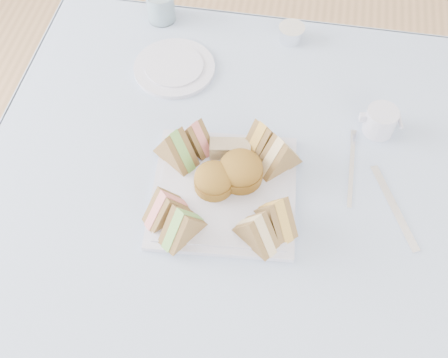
% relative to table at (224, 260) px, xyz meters
% --- Properties ---
extents(floor, '(4.00, 4.00, 0.00)m').
position_rel_table_xyz_m(floor, '(0.00, 0.00, -0.37)').
color(floor, '#9E7751').
rests_on(floor, ground).
extents(table, '(0.90, 0.90, 0.74)m').
position_rel_table_xyz_m(table, '(0.00, 0.00, 0.00)').
color(table, brown).
rests_on(table, floor).
extents(tablecloth, '(1.02, 1.02, 0.01)m').
position_rel_table_xyz_m(tablecloth, '(0.00, 0.00, 0.37)').
color(tablecloth, '#A1B8E6').
rests_on(tablecloth, table).
extents(serving_plate, '(0.31, 0.31, 0.01)m').
position_rel_table_xyz_m(serving_plate, '(0.00, -0.03, 0.38)').
color(serving_plate, silver).
rests_on(serving_plate, tablecloth).
extents(sandwich_fl_a, '(0.09, 0.09, 0.08)m').
position_rel_table_xyz_m(sandwich_fl_a, '(-0.09, -0.11, 0.43)').
color(sandwich_fl_a, olive).
rests_on(sandwich_fl_a, serving_plate).
extents(sandwich_fl_b, '(0.09, 0.10, 0.08)m').
position_rel_table_xyz_m(sandwich_fl_b, '(-0.05, -0.14, 0.43)').
color(sandwich_fl_b, olive).
rests_on(sandwich_fl_b, serving_plate).
extents(sandwich_fr_a, '(0.09, 0.10, 0.08)m').
position_rel_table_xyz_m(sandwich_fr_a, '(0.11, -0.09, 0.43)').
color(sandwich_fr_a, olive).
rests_on(sandwich_fr_a, serving_plate).
extents(sandwich_fr_b, '(0.10, 0.09, 0.08)m').
position_rel_table_xyz_m(sandwich_fr_b, '(0.08, -0.13, 0.43)').
color(sandwich_fr_b, olive).
rests_on(sandwich_fr_b, serving_plate).
extents(sandwich_bl_a, '(0.11, 0.09, 0.09)m').
position_rel_table_xyz_m(sandwich_bl_a, '(-0.11, 0.03, 0.43)').
color(sandwich_bl_a, olive).
rests_on(sandwich_bl_a, serving_plate).
extents(sandwich_bl_b, '(0.09, 0.08, 0.08)m').
position_rel_table_xyz_m(sandwich_bl_b, '(-0.07, 0.07, 0.43)').
color(sandwich_bl_b, olive).
rests_on(sandwich_bl_b, serving_plate).
extents(sandwich_br_a, '(0.10, 0.10, 0.09)m').
position_rel_table_xyz_m(sandwich_br_a, '(0.10, 0.05, 0.43)').
color(sandwich_br_a, olive).
rests_on(sandwich_br_a, serving_plate).
extents(sandwich_br_b, '(0.09, 0.10, 0.09)m').
position_rel_table_xyz_m(sandwich_br_b, '(0.06, 0.08, 0.43)').
color(sandwich_br_b, olive).
rests_on(sandwich_br_b, serving_plate).
extents(scone_left, '(0.08, 0.08, 0.05)m').
position_rel_table_xyz_m(scone_left, '(-0.02, -0.03, 0.41)').
color(scone_left, brown).
rests_on(scone_left, serving_plate).
extents(scone_right, '(0.12, 0.12, 0.06)m').
position_rel_table_xyz_m(scone_right, '(0.03, 0.00, 0.42)').
color(scone_right, brown).
rests_on(scone_right, serving_plate).
extents(pastry_slice, '(0.09, 0.04, 0.04)m').
position_rel_table_xyz_m(pastry_slice, '(0.00, 0.06, 0.41)').
color(pastry_slice, '#E1BD89').
rests_on(pastry_slice, serving_plate).
extents(side_plate, '(0.22, 0.22, 0.01)m').
position_rel_table_xyz_m(side_plate, '(-0.17, 0.29, 0.38)').
color(side_plate, silver).
rests_on(side_plate, tablecloth).
extents(water_glass, '(0.08, 0.08, 0.10)m').
position_rel_table_xyz_m(water_glass, '(-0.24, 0.46, 0.43)').
color(water_glass, white).
rests_on(water_glass, tablecloth).
extents(tea_strainer, '(0.08, 0.08, 0.04)m').
position_rel_table_xyz_m(tea_strainer, '(0.09, 0.43, 0.39)').
color(tea_strainer, white).
rests_on(tea_strainer, tablecloth).
extents(knife, '(0.10, 0.19, 0.00)m').
position_rel_table_xyz_m(knife, '(0.34, -0.01, 0.38)').
color(knife, white).
rests_on(knife, tablecloth).
extents(fork, '(0.01, 0.16, 0.00)m').
position_rel_table_xyz_m(fork, '(0.25, 0.06, 0.38)').
color(fork, white).
rests_on(fork, tablecloth).
extents(creamer_jug, '(0.08, 0.08, 0.06)m').
position_rel_table_xyz_m(creamer_jug, '(0.30, 0.18, 0.41)').
color(creamer_jug, silver).
rests_on(creamer_jug, tablecloth).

